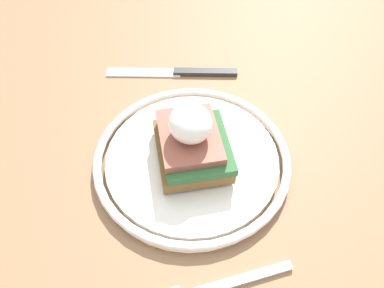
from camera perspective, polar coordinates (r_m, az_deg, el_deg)
dining_table at (r=0.53m, az=-0.44°, el=-12.46°), size 0.98×0.82×0.72m
plate at (r=0.44m, az=0.00°, el=-2.20°), size 0.23×0.23×0.02m
sandwich at (r=0.42m, az=-0.02°, el=0.56°), size 0.10×0.08×0.07m
knife at (r=0.56m, az=-1.51°, el=10.84°), size 0.05×0.19×0.01m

